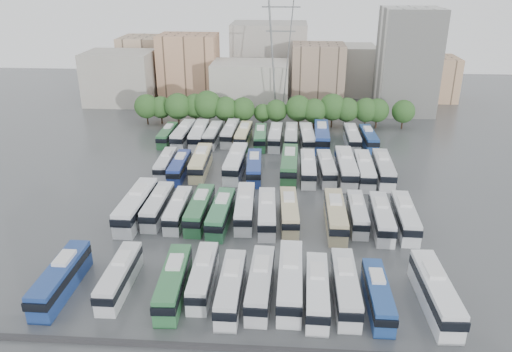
# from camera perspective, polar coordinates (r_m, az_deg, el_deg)

# --- Properties ---
(ground) EXTENTS (220.00, 220.00, 0.00)m
(ground) POSITION_cam_1_polar(r_m,az_deg,el_deg) (80.02, 0.29, -3.26)
(ground) COLOR #424447
(ground) RESTS_ON ground
(parapet) EXTENTS (56.00, 0.50, 0.50)m
(parapet) POSITION_cam_1_polar(r_m,az_deg,el_deg) (52.36, -2.17, -19.06)
(parapet) COLOR #2D2D30
(parapet) RESTS_ON ground
(tree_line) EXTENTS (66.02, 7.81, 8.47)m
(tree_line) POSITION_cam_1_polar(r_m,az_deg,el_deg) (118.01, 1.22, 7.75)
(tree_line) COLOR black
(tree_line) RESTS_ON ground
(city_buildings) EXTENTS (102.00, 35.00, 20.00)m
(city_buildings) POSITION_cam_1_polar(r_m,az_deg,el_deg) (146.64, -0.84, 12.10)
(city_buildings) COLOR #9E998E
(city_buildings) RESTS_ON ground
(apartment_tower) EXTENTS (14.00, 14.00, 26.00)m
(apartment_tower) POSITION_cam_1_polar(r_m,az_deg,el_deg) (134.85, 16.91, 12.41)
(apartment_tower) COLOR silver
(apartment_tower) RESTS_ON ground
(electricity_pylon) EXTENTS (9.00, 6.91, 33.83)m
(electricity_pylon) POSITION_cam_1_polar(r_m,az_deg,el_deg) (122.86, 2.82, 15.08)
(electricity_pylon) COLOR slate
(electricity_pylon) RESTS_ON ground
(bus_r0_s0) EXTENTS (2.76, 12.31, 3.86)m
(bus_r0_s0) POSITION_cam_1_polar(r_m,az_deg,el_deg) (63.16, -21.40, -10.78)
(bus_r0_s0) COLOR navy
(bus_r0_s0) RESTS_ON ground
(bus_r0_s2) EXTENTS (2.48, 11.29, 3.54)m
(bus_r0_s2) POSITION_cam_1_polar(r_m,az_deg,el_deg) (61.68, -15.33, -10.95)
(bus_r0_s2) COLOR silver
(bus_r0_s2) RESTS_ON ground
(bus_r0_s4) EXTENTS (3.13, 12.10, 3.77)m
(bus_r0_s4) POSITION_cam_1_polar(r_m,az_deg,el_deg) (59.16, -9.41, -11.83)
(bus_r0_s4) COLOR #2E6C3E
(bus_r0_s4) RESTS_ON ground
(bus_r0_s5) EXTENTS (2.61, 11.14, 3.48)m
(bus_r0_s5) POSITION_cam_1_polar(r_m,az_deg,el_deg) (59.96, -6.08, -11.26)
(bus_r0_s5) COLOR silver
(bus_r0_s5) RESTS_ON ground
(bus_r0_s6) EXTENTS (2.57, 11.66, 3.66)m
(bus_r0_s6) POSITION_cam_1_polar(r_m,az_deg,el_deg) (57.71, -2.88, -12.57)
(bus_r0_s6) COLOR silver
(bus_r0_s6) RESTS_ON ground
(bus_r0_s7) EXTENTS (2.93, 11.89, 3.71)m
(bus_r0_s7) POSITION_cam_1_polar(r_m,az_deg,el_deg) (58.28, 0.51, -12.11)
(bus_r0_s7) COLOR silver
(bus_r0_s7) RESTS_ON ground
(bus_r0_s8) EXTENTS (2.97, 12.81, 4.01)m
(bus_r0_s8) POSITION_cam_1_polar(r_m,az_deg,el_deg) (58.62, 3.93, -11.76)
(bus_r0_s8) COLOR silver
(bus_r0_s8) RESTS_ON ground
(bus_r0_s9) EXTENTS (2.85, 11.67, 3.64)m
(bus_r0_s9) POSITION_cam_1_polar(r_m,az_deg,el_deg) (57.58, 6.99, -12.83)
(bus_r0_s9) COLOR silver
(bus_r0_s9) RESTS_ON ground
(bus_r0_s10) EXTENTS (2.62, 11.97, 3.75)m
(bus_r0_s10) POSITION_cam_1_polar(r_m,az_deg,el_deg) (58.53, 10.19, -12.33)
(bus_r0_s10) COLOR silver
(bus_r0_s10) RESTS_ON ground
(bus_r0_s11) EXTENTS (2.37, 10.83, 3.40)m
(bus_r0_s11) POSITION_cam_1_polar(r_m,az_deg,el_deg) (58.32, 13.75, -13.02)
(bus_r0_s11) COLOR navy
(bus_r0_s11) RESTS_ON ground
(bus_r0_s13) EXTENTS (3.20, 12.93, 4.03)m
(bus_r0_s13) POSITION_cam_1_polar(r_m,az_deg,el_deg) (59.99, 19.82, -12.35)
(bus_r0_s13) COLOR white
(bus_r0_s13) RESTS_ON ground
(bus_r1_s1) EXTENTS (3.33, 13.73, 4.29)m
(bus_r1_s1) POSITION_cam_1_polar(r_m,az_deg,el_deg) (77.06, -13.52, -3.28)
(bus_r1_s1) COLOR silver
(bus_r1_s1) RESTS_ON ground
(bus_r1_s2) EXTENTS (2.67, 11.69, 3.66)m
(bus_r1_s2) POSITION_cam_1_polar(r_m,az_deg,el_deg) (77.12, -11.15, -3.29)
(bus_r1_s2) COLOR silver
(bus_r1_s2) RESTS_ON ground
(bus_r1_s3) EXTENTS (2.42, 11.07, 3.47)m
(bus_r1_s3) POSITION_cam_1_polar(r_m,az_deg,el_deg) (75.60, -8.87, -3.76)
(bus_r1_s3) COLOR silver
(bus_r1_s3) RESTS_ON ground
(bus_r1_s4) EXTENTS (2.92, 12.03, 3.75)m
(bus_r1_s4) POSITION_cam_1_polar(r_m,az_deg,el_deg) (74.96, -6.44, -3.74)
(bus_r1_s4) COLOR #2D693E
(bus_r1_s4) RESTS_ON ground
(bus_r1_s5) EXTENTS (3.13, 12.02, 3.74)m
(bus_r1_s5) POSITION_cam_1_polar(r_m,az_deg,el_deg) (73.48, -4.02, -4.23)
(bus_r1_s5) COLOR #307248
(bus_r1_s5) RESTS_ON ground
(bus_r1_s6) EXTENTS (3.09, 12.21, 3.80)m
(bus_r1_s6) POSITION_cam_1_polar(r_m,az_deg,el_deg) (74.96, -1.28, -3.57)
(bus_r1_s6) COLOR silver
(bus_r1_s6) RESTS_ON ground
(bus_r1_s7) EXTENTS (3.11, 11.91, 3.70)m
(bus_r1_s7) POSITION_cam_1_polar(r_m,az_deg,el_deg) (73.48, 1.25, -4.19)
(bus_r1_s7) COLOR silver
(bus_r1_s7) RESTS_ON ground
(bus_r1_s8) EXTENTS (3.09, 11.68, 3.63)m
(bus_r1_s8) POSITION_cam_1_polar(r_m,az_deg,el_deg) (74.12, 3.80, -4.01)
(bus_r1_s8) COLOR #C6B788
(bus_r1_s8) RESTS_ON ground
(bus_r1_s10) EXTENTS (2.71, 12.40, 3.89)m
(bus_r1_s10) POSITION_cam_1_polar(r_m,az_deg,el_deg) (73.46, 9.07, -4.42)
(bus_r1_s10) COLOR tan
(bus_r1_s10) RESTS_ON ground
(bus_r1_s11) EXTENTS (2.54, 10.98, 3.44)m
(bus_r1_s11) POSITION_cam_1_polar(r_m,az_deg,el_deg) (75.09, 11.49, -4.17)
(bus_r1_s11) COLOR silver
(bus_r1_s11) RESTS_ON ground
(bus_r1_s12) EXTENTS (2.98, 11.95, 3.73)m
(bus_r1_s12) POSITION_cam_1_polar(r_m,az_deg,el_deg) (74.32, 14.14, -4.60)
(bus_r1_s12) COLOR silver
(bus_r1_s12) RESTS_ON ground
(bus_r1_s13) EXTENTS (3.04, 12.05, 3.75)m
(bus_r1_s13) POSITION_cam_1_polar(r_m,az_deg,el_deg) (75.40, 16.66, -4.46)
(bus_r1_s13) COLOR silver
(bus_r1_s13) RESTS_ON ground
(bus_r2_s1) EXTENTS (2.63, 10.91, 3.41)m
(bus_r2_s1) POSITION_cam_1_polar(r_m,az_deg,el_deg) (93.43, -10.28, 1.43)
(bus_r2_s1) COLOR silver
(bus_r2_s1) RESTS_ON ground
(bus_r2_s2) EXTENTS (2.50, 11.22, 3.52)m
(bus_r2_s2) POSITION_cam_1_polar(r_m,az_deg,el_deg) (91.34, -8.73, 1.07)
(bus_r2_s2) COLOR navy
(bus_r2_s2) RESTS_ON ground
(bus_r2_s3) EXTENTS (2.99, 12.70, 3.97)m
(bus_r2_s3) POSITION_cam_1_polar(r_m,az_deg,el_deg) (92.44, -6.33, 1.61)
(bus_r2_s3) COLOR beige
(bus_r2_s3) RESTS_ON ground
(bus_r2_s5) EXTENTS (3.43, 13.40, 4.17)m
(bus_r2_s5) POSITION_cam_1_polar(r_m,az_deg,el_deg) (91.47, -2.33, 1.57)
(bus_r2_s5) COLOR white
(bus_r2_s5) RESTS_ON ground
(bus_r2_s6) EXTENTS (3.16, 11.90, 3.70)m
(bus_r2_s6) POSITION_cam_1_polar(r_m,az_deg,el_deg) (89.93, -0.21, 1.05)
(bus_r2_s6) COLOR navy
(bus_r2_s6) RESTS_ON ground
(bus_r2_s8) EXTENTS (3.21, 13.39, 4.18)m
(bus_r2_s8) POSITION_cam_1_polar(r_m,az_deg,el_deg) (90.81, 3.84, 1.38)
(bus_r2_s8) COLOR #2C6639
(bus_r2_s8) RESTS_ON ground
(bus_r2_s9) EXTENTS (2.63, 12.02, 3.77)m
(bus_r2_s9) POSITION_cam_1_polar(r_m,az_deg,el_deg) (89.97, 5.96, 0.96)
(bus_r2_s9) COLOR white
(bus_r2_s9) RESTS_ON ground
(bus_r2_s10) EXTENTS (3.15, 11.90, 3.70)m
(bus_r2_s10) POSITION_cam_1_polar(r_m,az_deg,el_deg) (90.50, 8.03, 0.96)
(bus_r2_s10) COLOR silver
(bus_r2_s10) RESTS_ON ground
(bus_r2_s11) EXTENTS (3.10, 13.68, 4.28)m
(bus_r2_s11) POSITION_cam_1_polar(r_m,az_deg,el_deg) (90.49, 10.24, 1.01)
(bus_r2_s11) COLOR silver
(bus_r2_s11) RESTS_ON ground
(bus_r2_s12) EXTENTS (3.04, 12.74, 3.98)m
(bus_r2_s12) POSITION_cam_1_polar(r_m,az_deg,el_deg) (90.45, 12.27, 0.73)
(bus_r2_s12) COLOR silver
(bus_r2_s12) RESTS_ON ground
(bus_r2_s13) EXTENTS (3.18, 12.83, 4.00)m
(bus_r2_s13) POSITION_cam_1_polar(r_m,az_deg,el_deg) (91.66, 14.35, 0.83)
(bus_r2_s13) COLOR silver
(bus_r2_s13) RESTS_ON ground
(bus_r3_s0) EXTENTS (2.48, 10.85, 3.40)m
(bus_r3_s0) POSITION_cam_1_polar(r_m,az_deg,el_deg) (109.52, -10.07, 4.65)
(bus_r3_s0) COLOR #2B6639
(bus_r3_s0) RESTS_ON ground
(bus_r3_s1) EXTENTS (3.30, 12.78, 3.98)m
(bus_r3_s1) POSITION_cam_1_polar(r_m,az_deg,el_deg) (108.48, -8.28, 4.75)
(bus_r3_s1) COLOR silver
(bus_r3_s1) RESTS_ON ground
(bus_r3_s2) EXTENTS (3.06, 12.88, 4.02)m
(bus_r3_s2) POSITION_cam_1_polar(r_m,az_deg,el_deg) (107.83, -6.54, 4.74)
(bus_r3_s2) COLOR silver
(bus_r3_s2) RESTS_ON ground
(bus_r3_s3) EXTENTS (2.89, 11.59, 3.61)m
(bus_r3_s3) POSITION_cam_1_polar(r_m,az_deg,el_deg) (108.09, -4.94, 4.74)
(bus_r3_s3) COLOR silver
(bus_r3_s3) RESTS_ON ground
(bus_r3_s4) EXTENTS (3.02, 12.04, 3.75)m
(bus_r3_s4) POSITION_cam_1_polar(r_m,az_deg,el_deg) (108.91, -2.97, 4.97)
(bus_r3_s4) COLOR silver
(bus_r3_s4) RESTS_ON ground
(bus_r3_s5) EXTENTS (3.08, 11.73, 3.65)m
(bus_r3_s5) POSITION_cam_1_polar(r_m,az_deg,el_deg) (107.54, -1.43, 4.74)
(bus_r3_s5) COLOR beige
(bus_r3_s5) RESTS_ON ground
(bus_r3_s6) EXTENTS (2.80, 11.37, 3.55)m
(bus_r3_s6) POSITION_cam_1_polar(r_m,az_deg,el_deg) (106.27, 0.51, 4.49)
(bus_r3_s6) COLOR #307042
(bus_r3_s6) RESTS_ON ground
(bus_r3_s7) EXTENTS (2.85, 11.85, 3.70)m
(bus_r3_s7) POSITION_cam_1_polar(r_m,az_deg,el_deg) (106.30, 2.24, 4.52)
(bus_r3_s7) COLOR silver
(bus_r3_s7) RESTS_ON ground
(bus_r3_s8) EXTENTS (2.79, 12.00, 3.75)m
(bus_r3_s8) POSITION_cam_1_polar(r_m,az_deg,el_deg) (106.42, 4.05, 4.52)
(bus_r3_s8) COLOR silver
(bus_r3_s8) RESTS_ON ground
(bus_r3_s9) EXTENTS (3.23, 12.29, 3.82)m
(bus_r3_s9) POSITION_cam_1_polar(r_m,az_deg,el_deg) (106.11, 5.86, 4.42)
(bus_r3_s9) COLOR silver
(bus_r3_s9) RESTS_ON ground
(bus_r3_s10) EXTENTS (3.32, 13.77, 4.30)m
(bus_r3_s10) POSITION_cam_1_polar(r_m,az_deg,el_deg) (106.59, 7.51, 4.56)
(bus_r3_s10) COLOR navy
(bus_r3_s10) RESTS_ON ground
(bus_r3_s12) EXTENTS (2.62, 11.79, 3.70)m
(bus_r3_s12) POSITION_cam_1_polar(r_m,az_deg,el_deg) (107.72, 10.92, 4.36)
(bus_r3_s12) COLOR silver
(bus_r3_s12) RESTS_ON ground
(bus_r3_s13) EXTENTS (2.95, 11.51, 3.58)m
(bus_r3_s13) POSITION_cam_1_polar(r_m,az_deg,el_deg) (108.14, 12.73, 4.25)
(bus_r3_s13) COLOR navy
(bus_r3_s13) RESTS_ON ground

